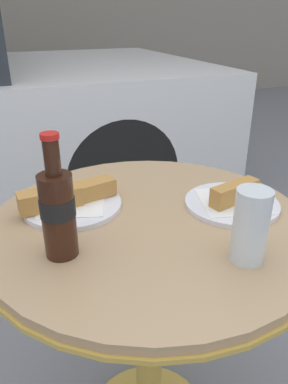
{
  "coord_description": "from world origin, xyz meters",
  "views": [
    {
      "loc": [
        -0.3,
        -0.68,
        1.15
      ],
      "look_at": [
        0.0,
        0.04,
        0.78
      ],
      "focal_mm": 35.0,
      "sensor_mm": 36.0,
      "label": 1
    }
  ],
  "objects_px": {
    "drinking_glass": "(250,229)",
    "lunch_plate_near": "(232,201)",
    "cola_bottle_left": "(58,210)",
    "lunch_plate_far": "(71,201)",
    "bistro_table": "(150,273)"
  },
  "relations": [
    {
      "from": "lunch_plate_far",
      "to": "drinking_glass",
      "type": "bearing_deg",
      "value": -51.79
    },
    {
      "from": "cola_bottle_left",
      "to": "lunch_plate_near",
      "type": "height_order",
      "value": "cola_bottle_left"
    },
    {
      "from": "lunch_plate_near",
      "to": "lunch_plate_far",
      "type": "height_order",
      "value": "lunch_plate_near"
    },
    {
      "from": "cola_bottle_left",
      "to": "lunch_plate_far",
      "type": "distance_m",
      "value": 0.2
    },
    {
      "from": "bistro_table",
      "to": "cola_bottle_left",
      "type": "xyz_separation_m",
      "value": [
        -0.21,
        -0.06,
        0.25
      ]
    },
    {
      "from": "cola_bottle_left",
      "to": "lunch_plate_near",
      "type": "xyz_separation_m",
      "value": [
        0.42,
        0.04,
        -0.08
      ]
    },
    {
      "from": "bistro_table",
      "to": "drinking_glass",
      "type": "height_order",
      "value": "drinking_glass"
    },
    {
      "from": "bistro_table",
      "to": "lunch_plate_far",
      "type": "xyz_separation_m",
      "value": [
        -0.16,
        0.12,
        0.17
      ]
    },
    {
      "from": "cola_bottle_left",
      "to": "drinking_glass",
      "type": "xyz_separation_m",
      "value": [
        0.32,
        -0.15,
        -0.03
      ]
    },
    {
      "from": "lunch_plate_near",
      "to": "lunch_plate_far",
      "type": "relative_size",
      "value": 0.93
    },
    {
      "from": "lunch_plate_far",
      "to": "lunch_plate_near",
      "type": "bearing_deg",
      "value": -21.33
    },
    {
      "from": "cola_bottle_left",
      "to": "lunch_plate_near",
      "type": "bearing_deg",
      "value": 5.34
    },
    {
      "from": "drinking_glass",
      "to": "lunch_plate_far",
      "type": "relative_size",
      "value": 0.6
    },
    {
      "from": "bistro_table",
      "to": "lunch_plate_far",
      "type": "height_order",
      "value": "lunch_plate_far"
    },
    {
      "from": "drinking_glass",
      "to": "lunch_plate_near",
      "type": "bearing_deg",
      "value": 62.41
    }
  ]
}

